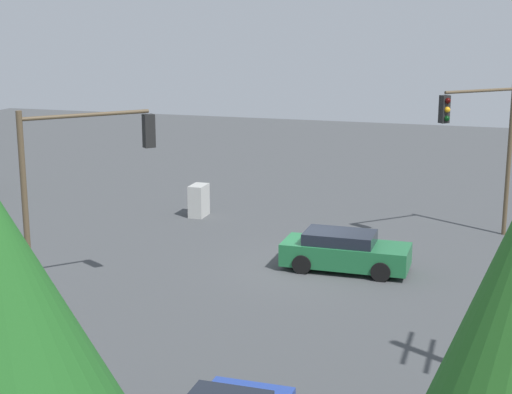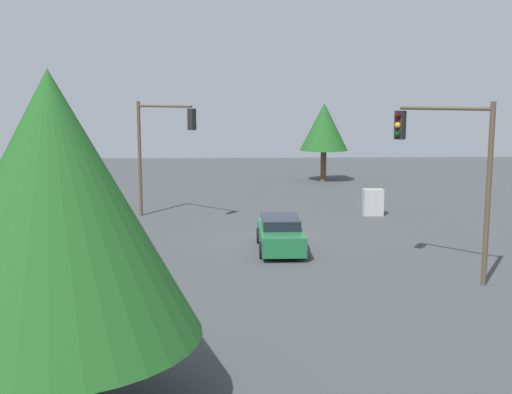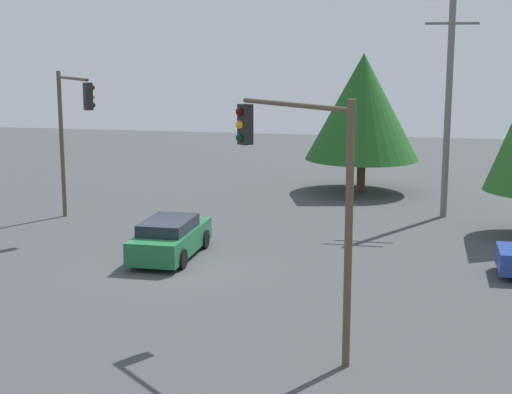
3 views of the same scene
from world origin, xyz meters
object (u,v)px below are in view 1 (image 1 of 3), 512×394
at_px(sedan_green, 345,251).
at_px(traffic_signal_main, 484,134).
at_px(electrical_cabinet, 199,201).
at_px(traffic_signal_cross, 78,171).

height_order(sedan_green, traffic_signal_main, traffic_signal_main).
distance_m(sedan_green, traffic_signal_main, 7.94).
bearing_deg(electrical_cabinet, sedan_green, 54.03).
relative_size(traffic_signal_main, traffic_signal_cross, 1.01).
bearing_deg(traffic_signal_cross, electrical_cabinet, 44.82).
relative_size(traffic_signal_cross, electrical_cabinet, 4.28).
xyz_separation_m(traffic_signal_main, traffic_signal_cross, (11.31, -11.49, -0.02)).
xyz_separation_m(sedan_green, traffic_signal_cross, (5.73, -7.13, 3.56)).
bearing_deg(traffic_signal_cross, sedan_green, -9.58).
distance_m(traffic_signal_main, traffic_signal_cross, 16.13).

